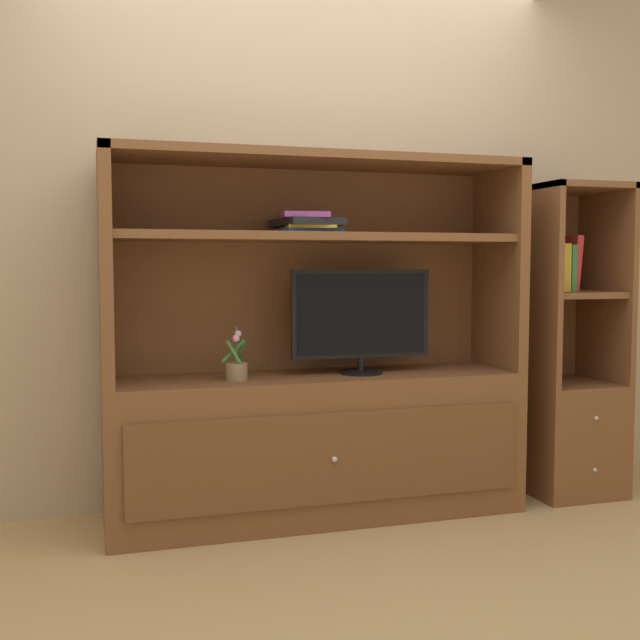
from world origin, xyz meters
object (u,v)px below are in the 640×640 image
magazine_stack (306,223)px  bookshelf_tall (566,390)px  potted_plant (236,368)px  upright_book_row (558,268)px  media_console (316,405)px  tv_monitor (361,318)px

magazine_stack → bookshelf_tall: bearing=0.3°
potted_plant → upright_book_row: bearing=2.0°
media_console → upright_book_row: size_ratio=6.77×
bookshelf_tall → tv_monitor: bearing=-178.4°
potted_plant → bookshelf_tall: 1.69m
media_console → tv_monitor: (0.20, -0.03, 0.39)m
magazine_stack → bookshelf_tall: size_ratio=0.23×
bookshelf_tall → media_console: bearing=-179.9°
tv_monitor → upright_book_row: bearing=1.2°
bookshelf_tall → upright_book_row: size_ratio=5.54×
tv_monitor → potted_plant: bearing=-176.5°
tv_monitor → magazine_stack: (-0.25, 0.02, 0.42)m
media_console → bookshelf_tall: size_ratio=1.22×
media_console → potted_plant: media_console is taller
media_console → potted_plant: (-0.37, -0.06, 0.19)m
media_console → tv_monitor: 0.44m
tv_monitor → bookshelf_tall: (1.10, 0.03, -0.39)m
potted_plant → upright_book_row: 1.67m
tv_monitor → media_console: bearing=172.2°
media_console → magazine_stack: (-0.05, -0.01, 0.81)m
magazine_stack → bookshelf_tall: (1.35, 0.01, -0.81)m
tv_monitor → upright_book_row: (1.03, 0.02, 0.22)m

